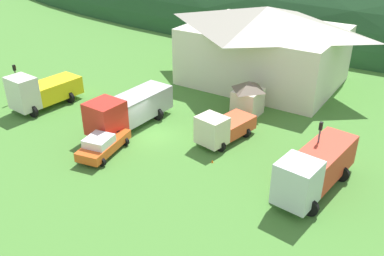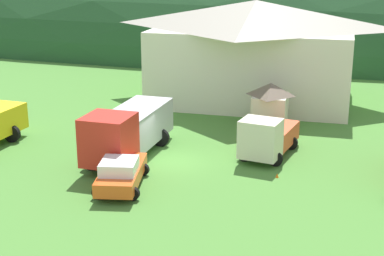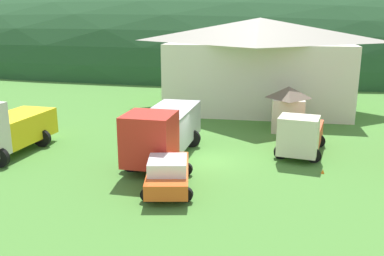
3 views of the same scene
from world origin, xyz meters
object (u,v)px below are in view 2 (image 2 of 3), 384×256
at_px(crane_truck_red, 127,130).
at_px(service_pickup_orange, 121,173).
at_px(depot_building, 255,49).
at_px(traffic_cone_near_pickup, 277,178).
at_px(play_shed_cream, 270,106).
at_px(light_truck_cream, 267,137).

bearing_deg(crane_truck_red, service_pickup_orange, 18.92).
distance_m(depot_building, traffic_cone_near_pickup, 18.27).
distance_m(depot_building, service_pickup_orange, 21.35).
bearing_deg(traffic_cone_near_pickup, service_pickup_orange, -155.63).
height_order(depot_building, play_shed_cream, depot_building).
bearing_deg(depot_building, play_shed_cream, -74.03).
height_order(crane_truck_red, traffic_cone_near_pickup, crane_truck_red).
height_order(play_shed_cream, crane_truck_red, play_shed_cream).
height_order(depot_building, crane_truck_red, depot_building).
bearing_deg(service_pickup_orange, light_truck_cream, 124.54).
xyz_separation_m(play_shed_cream, light_truck_cream, (0.56, -5.66, -0.42)).
relative_size(light_truck_cream, traffic_cone_near_pickup, 11.76).
relative_size(play_shed_cream, crane_truck_red, 0.38).
relative_size(depot_building, light_truck_cream, 2.94).
bearing_deg(light_truck_cream, traffic_cone_near_pickup, 28.16).
distance_m(depot_building, light_truck_cream, 14.77).
xyz_separation_m(light_truck_cream, service_pickup_orange, (-6.59, -6.62, -0.42)).
bearing_deg(play_shed_cream, depot_building, 105.97).
bearing_deg(play_shed_cream, service_pickup_orange, -116.14).
distance_m(play_shed_cream, service_pickup_orange, 13.70).
relative_size(crane_truck_red, light_truck_cream, 1.51).
xyz_separation_m(depot_building, crane_truck_red, (-4.91, -16.33, -2.43)).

